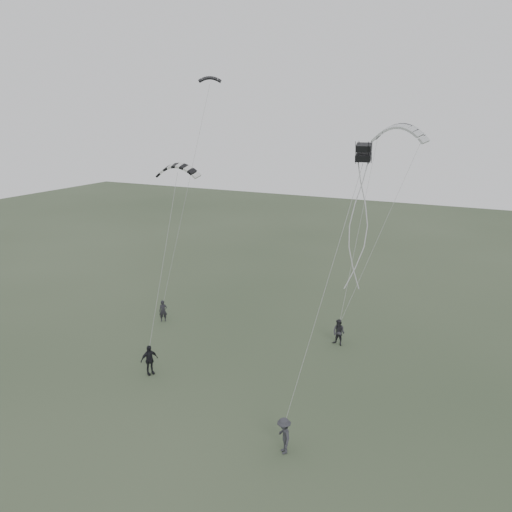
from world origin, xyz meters
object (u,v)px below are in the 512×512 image
at_px(kite_striped, 177,166).
at_px(kite_box, 364,152).
at_px(flyer_right, 339,332).
at_px(kite_pale_large, 400,126).
at_px(flyer_far, 284,436).
at_px(kite_dark_small, 210,78).
at_px(flyer_left, 163,311).
at_px(flyer_center, 149,360).

height_order(kite_striped, kite_box, kite_box).
xyz_separation_m(flyer_right, kite_pale_large, (1.84, 6.59, 13.53)).
bearing_deg(flyer_far, kite_striped, -165.53).
bearing_deg(flyer_right, kite_dark_small, 179.45).
height_order(kite_dark_small, kite_striped, kite_dark_small).
height_order(flyer_right, flyer_far, flyer_right).
relative_size(flyer_left, flyer_right, 0.91).
distance_m(flyer_left, kite_box, 21.27).
distance_m(flyer_far, kite_striped, 18.08).
xyz_separation_m(flyer_left, kite_dark_small, (1.65, 4.98, 17.03)).
xyz_separation_m(flyer_center, kite_dark_small, (-2.44, 12.00, 16.92)).
xyz_separation_m(flyer_center, kite_box, (12.00, 1.40, 12.61)).
relative_size(flyer_center, flyer_far, 1.05).
relative_size(flyer_far, kite_box, 2.43).
distance_m(kite_striped, kite_box, 13.80).
bearing_deg(kite_pale_large, flyer_left, -139.06).
bearing_deg(flyer_right, kite_box, -54.65).
bearing_deg(flyer_left, kite_dark_small, 35.95).
distance_m(flyer_right, kite_box, 14.96).
xyz_separation_m(flyer_right, flyer_far, (1.02, -12.10, -0.02)).
height_order(flyer_right, kite_dark_small, kite_dark_small).
bearing_deg(kite_dark_small, flyer_right, -46.65).
xyz_separation_m(flyer_right, kite_box, (2.84, -7.47, 12.64)).
bearing_deg(kite_box, flyer_right, 102.41).
bearing_deg(kite_pale_large, kite_dark_small, -153.85).
height_order(flyer_far, kite_pale_large, kite_pale_large).
distance_m(flyer_right, flyer_center, 12.75).
distance_m(flyer_left, kite_dark_small, 17.82).
distance_m(flyer_right, kite_dark_small, 20.77).
bearing_deg(flyer_right, flyer_far, -70.66).
relative_size(kite_dark_small, kite_striped, 0.57).
xyz_separation_m(kite_dark_small, kite_striped, (1.32, -6.57, -5.81)).
height_order(flyer_far, kite_dark_small, kite_dark_small).
bearing_deg(kite_pale_large, flyer_far, -80.81).
bearing_deg(flyer_far, flyer_center, -145.66).
distance_m(flyer_center, flyer_far, 10.68).
relative_size(flyer_far, kite_pale_large, 0.44).
bearing_deg(flyer_center, kite_dark_small, 39.67).
distance_m(flyer_left, flyer_far, 17.57).
height_order(flyer_left, kite_dark_small, kite_dark_small).
distance_m(flyer_far, kite_dark_small, 26.06).
relative_size(flyer_left, kite_striped, 0.57).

